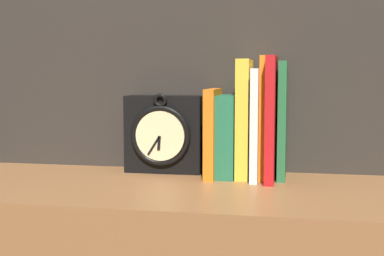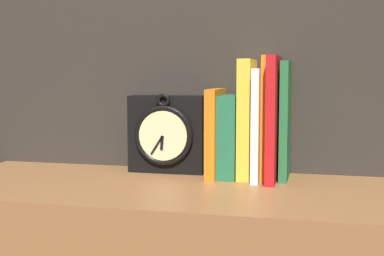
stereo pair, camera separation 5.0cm
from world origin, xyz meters
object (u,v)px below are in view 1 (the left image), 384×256
Objects in this scene: book_slot6_green at (282,120)px; clock at (164,134)px; book_slot0_orange at (213,133)px; book_slot3_white at (256,124)px; book_slot5_red at (271,118)px; book_slot1_green at (227,136)px; book_slot2_yellow at (244,119)px; book_slot4_orange at (264,117)px.

clock is at bearing 176.03° from book_slot6_green.
clock is at bearing 165.97° from book_slot0_orange.
book_slot3_white is 0.03m from book_slot5_red.
book_slot6_green reaches higher than book_slot3_white.
clock is 0.95× the size of book_slot0_orange.
book_slot0_orange is at bearing 177.60° from book_slot3_white.
book_slot5_red is (0.09, -0.02, 0.04)m from book_slot1_green.
book_slot3_white reaches higher than book_slot1_green.
book_slot3_white is (0.09, -0.00, 0.02)m from book_slot0_orange.
book_slot6_green is at bearing 1.30° from book_slot2_yellow.
book_slot5_red is 1.04× the size of book_slot6_green.
book_slot2_yellow is at bearing 161.34° from book_slot5_red.
book_slot4_orange reaches higher than book_slot6_green.
clock is 0.12m from book_slot0_orange.
book_slot2_yellow is (0.18, -0.02, 0.04)m from clock.
book_slot0_orange is 0.75× the size of book_slot2_yellow.
book_slot3_white is (0.03, -0.01, -0.01)m from book_slot2_yellow.
book_slot4_orange reaches higher than book_slot5_red.
book_slot6_green reaches higher than clock.
clock is at bearing 170.61° from book_slot5_red.
book_slot1_green is 0.71× the size of book_slot6_green.
book_slot3_white is 0.02m from book_slot4_orange.
clock is at bearing 175.14° from book_slot4_orange.
book_slot3_white reaches higher than book_slot0_orange.
book_slot4_orange reaches higher than book_slot2_yellow.
book_slot3_white is at bearing -10.25° from book_slot1_green.
book_slot2_yellow reaches higher than book_slot0_orange.
book_slot4_orange is 0.03m from book_slot5_red.
book_slot0_orange is 1.08× the size of book_slot1_green.
book_slot6_green is at bearing 15.18° from book_slot3_white.
book_slot2_yellow is 0.04m from book_slot4_orange.
book_slot0_orange is at bearing -172.33° from book_slot2_yellow.
book_slot6_green is (0.15, 0.01, 0.03)m from book_slot0_orange.
clock is at bearing 171.06° from book_slot3_white.
book_slot4_orange is at bearing 1.93° from book_slot1_green.
book_slot5_red reaches higher than clock.
book_slot5_red is at bearing -136.57° from book_slot6_green.
book_slot5_red is (0.12, -0.01, 0.03)m from book_slot0_orange.
clock is 0.72× the size of book_slot6_green.
book_slot6_green is at bearing 1.09° from book_slot4_orange.
book_slot2_yellow is at bearing 7.67° from book_slot0_orange.
clock is 0.21m from book_slot3_white.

